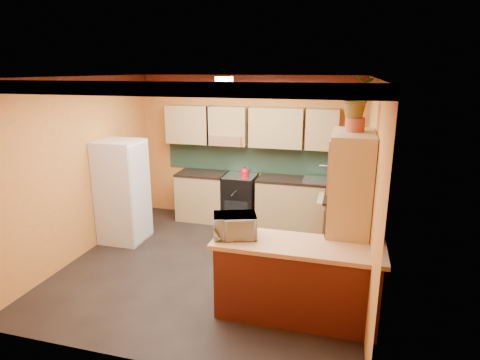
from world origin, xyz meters
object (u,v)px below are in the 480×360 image
Objects in this scene: stove at (240,199)px; fridge at (122,191)px; pantry at (348,218)px; microwave at (235,226)px; base_cabinets_back at (273,203)px; breakfast_bar at (296,283)px.

fridge is (-1.67, -1.29, 0.39)m from stove.
pantry reaches higher than stove.
microwave is at bearing -153.67° from pantry.
stove is 2.14m from fridge.
base_cabinets_back is 0.63m from stove.
breakfast_bar is (3.08, -1.47, -0.41)m from fridge.
pantry is (1.93, -2.13, 0.59)m from stove.
fridge is 3.70m from pantry.
stove is 2.90m from microwave.
breakfast_bar is at bearing -25.48° from fridge.
microwave is at bearing -76.07° from stove.
microwave is (0.06, -2.75, 0.62)m from base_cabinets_back.
base_cabinets_back is 2.66m from fridge.
pantry is at bearing -47.86° from stove.
microwave is (2.35, -1.47, 0.21)m from fridge.
base_cabinets_back is 7.54× the size of microwave.
stove is 3.09m from breakfast_bar.
base_cabinets_back is 4.01× the size of stove.
stove is 0.43× the size of pantry.
stove is 1.88× the size of microwave.
pantry is at bearing 7.21° from microwave.
pantry is 1.17× the size of breakfast_bar.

